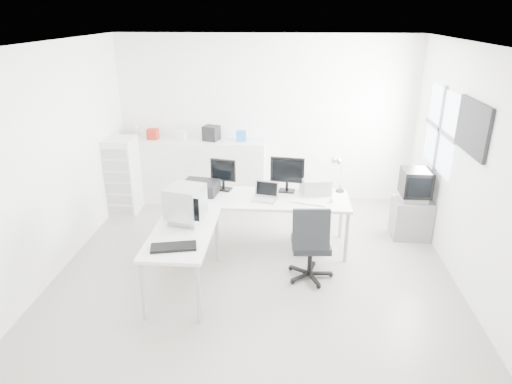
# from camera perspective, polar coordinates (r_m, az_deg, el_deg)

# --- Properties ---
(floor) EXTENTS (5.00, 5.00, 0.01)m
(floor) POSITION_cam_1_polar(r_m,az_deg,el_deg) (6.02, -0.14, -9.59)
(floor) COLOR beige
(floor) RESTS_ON ground
(ceiling) EXTENTS (5.00, 5.00, 0.01)m
(ceiling) POSITION_cam_1_polar(r_m,az_deg,el_deg) (5.15, -0.17, 18.07)
(ceiling) COLOR white
(ceiling) RESTS_ON back_wall
(back_wall) EXTENTS (5.00, 0.02, 2.80)m
(back_wall) POSITION_cam_1_polar(r_m,az_deg,el_deg) (7.83, 1.22, 8.99)
(back_wall) COLOR white
(back_wall) RESTS_ON floor
(left_wall) EXTENTS (0.02, 5.00, 2.80)m
(left_wall) POSITION_cam_1_polar(r_m,az_deg,el_deg) (6.13, -24.19, 3.40)
(left_wall) COLOR white
(left_wall) RESTS_ON floor
(right_wall) EXTENTS (0.02, 5.00, 2.80)m
(right_wall) POSITION_cam_1_polar(r_m,az_deg,el_deg) (5.81, 25.28, 2.28)
(right_wall) COLOR white
(right_wall) RESTS_ON floor
(window) EXTENTS (0.02, 1.20, 1.10)m
(window) POSITION_cam_1_polar(r_m,az_deg,el_deg) (6.84, 22.04, 7.24)
(window) COLOR white
(window) RESTS_ON right_wall
(wall_picture) EXTENTS (0.04, 0.90, 0.60)m
(wall_picture) POSITION_cam_1_polar(r_m,az_deg,el_deg) (5.76, 25.47, 7.31)
(wall_picture) COLOR black
(wall_picture) RESTS_ON right_wall
(main_desk) EXTENTS (2.40, 0.80, 0.75)m
(main_desk) POSITION_cam_1_polar(r_m,az_deg,el_deg) (6.39, 0.61, -3.78)
(main_desk) COLOR white
(main_desk) RESTS_ON floor
(side_desk) EXTENTS (0.70, 1.40, 0.75)m
(side_desk) POSITION_cam_1_polar(r_m,az_deg,el_deg) (5.54, -9.01, -8.37)
(side_desk) COLOR white
(side_desk) RESTS_ON floor
(drawer_pedestal) EXTENTS (0.40, 0.50, 0.60)m
(drawer_pedestal) POSITION_cam_1_polar(r_m,az_deg,el_deg) (6.47, 6.85, -4.35)
(drawer_pedestal) COLOR white
(drawer_pedestal) RESTS_ON floor
(inkjet_printer) EXTENTS (0.53, 0.44, 0.17)m
(inkjet_printer) POSITION_cam_1_polar(r_m,az_deg,el_deg) (6.40, -6.93, 0.59)
(inkjet_printer) COLOR black
(inkjet_printer) RESTS_ON main_desk
(lcd_monitor_small) EXTENTS (0.40, 0.28, 0.46)m
(lcd_monitor_small) POSITION_cam_1_polar(r_m,az_deg,el_deg) (6.44, -4.12, 2.20)
(lcd_monitor_small) COLOR black
(lcd_monitor_small) RESTS_ON main_desk
(lcd_monitor_large) EXTENTS (0.49, 0.25, 0.49)m
(lcd_monitor_large) POSITION_cam_1_polar(r_m,az_deg,el_deg) (6.38, 3.91, 2.15)
(lcd_monitor_large) COLOR black
(lcd_monitor_large) RESTS_ON main_desk
(laptop) EXTENTS (0.43, 0.44, 0.24)m
(laptop) POSITION_cam_1_polar(r_m,az_deg,el_deg) (6.10, 1.04, -0.01)
(laptop) COLOR #B7B7BA
(laptop) RESTS_ON main_desk
(white_keyboard) EXTENTS (0.47, 0.25, 0.02)m
(white_keyboard) POSITION_cam_1_polar(r_m,az_deg,el_deg) (6.10, 6.65, -1.29)
(white_keyboard) COLOR white
(white_keyboard) RESTS_ON main_desk
(white_mouse) EXTENTS (0.06, 0.06, 0.06)m
(white_mouse) POSITION_cam_1_polar(r_m,az_deg,el_deg) (6.16, 9.43, -0.99)
(white_mouse) COLOR white
(white_mouse) RESTS_ON main_desk
(laser_printer) EXTENTS (0.44, 0.40, 0.22)m
(laser_printer) POSITION_cam_1_polar(r_m,az_deg,el_deg) (6.41, 7.46, 0.81)
(laser_printer) COLOR #A1A1A1
(laser_printer) RESTS_ON main_desk
(desk_lamp) EXTENTS (0.17, 0.17, 0.45)m
(desk_lamp) POSITION_cam_1_polar(r_m,az_deg,el_deg) (6.47, 10.57, 1.91)
(desk_lamp) COLOR silver
(desk_lamp) RESTS_ON main_desk
(crt_monitor) EXTENTS (0.51, 0.51, 0.48)m
(crt_monitor) POSITION_cam_1_polar(r_m,az_deg,el_deg) (5.49, -8.82, -1.50)
(crt_monitor) COLOR #B7B7BA
(crt_monitor) RESTS_ON side_desk
(black_keyboard) EXTENTS (0.52, 0.30, 0.03)m
(black_keyboard) POSITION_cam_1_polar(r_m,az_deg,el_deg) (5.02, -10.26, -6.77)
(black_keyboard) COLOR black
(black_keyboard) RESTS_ON side_desk
(office_chair) EXTENTS (0.64, 0.64, 1.03)m
(office_chair) POSITION_cam_1_polar(r_m,az_deg,el_deg) (5.64, 6.87, -6.05)
(office_chair) COLOR #26282B
(office_chair) RESTS_ON floor
(tv_cabinet) EXTENTS (0.53, 0.44, 0.58)m
(tv_cabinet) POSITION_cam_1_polar(r_m,az_deg,el_deg) (7.08, 18.80, -3.13)
(tv_cabinet) COLOR slate
(tv_cabinet) RESTS_ON floor
(crt_tv) EXTENTS (0.50, 0.48, 0.45)m
(crt_tv) POSITION_cam_1_polar(r_m,az_deg,el_deg) (6.89, 19.32, 0.78)
(crt_tv) COLOR black
(crt_tv) RESTS_ON tv_cabinet
(sideboard) EXTENTS (2.20, 0.55, 1.10)m
(sideboard) POSITION_cam_1_polar(r_m,az_deg,el_deg) (7.94, -6.85, 2.65)
(sideboard) COLOR white
(sideboard) RESTS_ON floor
(clutter_box_a) EXTENTS (0.18, 0.16, 0.18)m
(clutter_box_a) POSITION_cam_1_polar(r_m,az_deg,el_deg) (7.95, -12.78, 7.08)
(clutter_box_a) COLOR #AB2518
(clutter_box_a) RESTS_ON sideboard
(clutter_box_b) EXTENTS (0.19, 0.17, 0.16)m
(clutter_box_b) POSITION_cam_1_polar(r_m,az_deg,el_deg) (7.82, -9.23, 7.05)
(clutter_box_b) COLOR white
(clutter_box_b) RESTS_ON sideboard
(clutter_box_c) EXTENTS (0.30, 0.29, 0.24)m
(clutter_box_c) POSITION_cam_1_polar(r_m,az_deg,el_deg) (7.72, -5.61, 7.34)
(clutter_box_c) COLOR black
(clutter_box_c) RESTS_ON sideboard
(clutter_box_d) EXTENTS (0.17, 0.16, 0.16)m
(clutter_box_d) POSITION_cam_1_polar(r_m,az_deg,el_deg) (7.66, -1.88, 7.01)
(clutter_box_d) COLOR blue
(clutter_box_d) RESTS_ON sideboard
(clutter_bottle) EXTENTS (0.07, 0.07, 0.22)m
(clutter_bottle) POSITION_cam_1_polar(r_m,az_deg,el_deg) (8.07, -14.77, 7.29)
(clutter_bottle) COLOR white
(clutter_bottle) RESTS_ON sideboard
(filing_cabinet) EXTENTS (0.44, 0.52, 1.25)m
(filing_cabinet) POSITION_cam_1_polar(r_m,az_deg,el_deg) (7.75, -16.25, 1.99)
(filing_cabinet) COLOR white
(filing_cabinet) RESTS_ON floor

